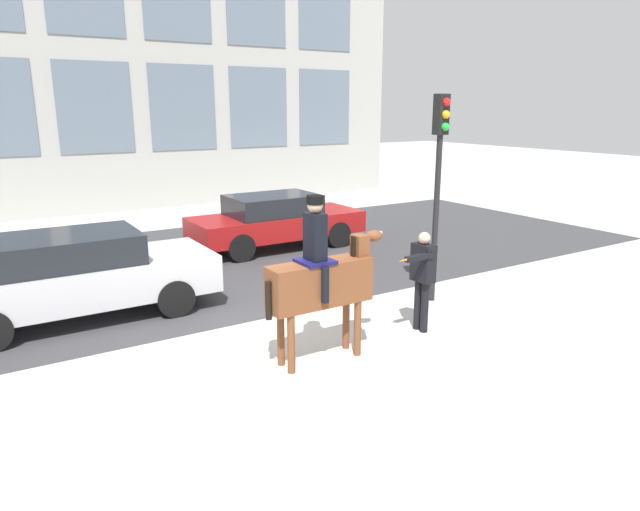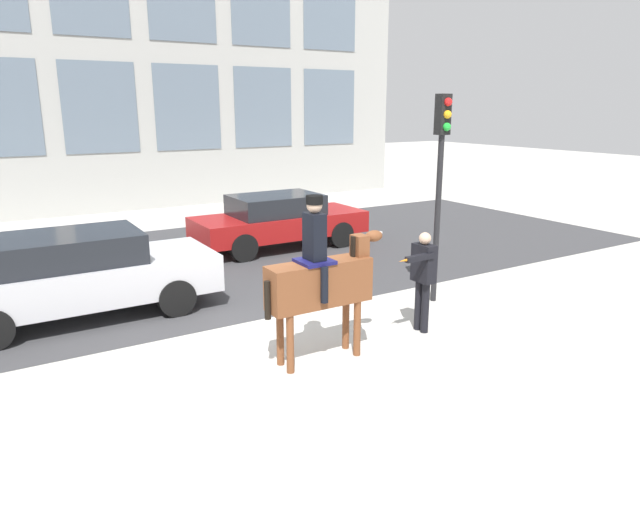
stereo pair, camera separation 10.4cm
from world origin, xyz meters
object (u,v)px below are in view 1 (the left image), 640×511
mounted_horse_lead (322,279)px  pedestrian_bystander (422,274)px  street_car_far_lane (276,220)px  street_car_near_lane (76,274)px  traffic_light (439,166)px

mounted_horse_lead → pedestrian_bystander: 2.03m
mounted_horse_lead → street_car_far_lane: (2.67, 6.56, -0.50)m
pedestrian_bystander → street_car_near_lane: (-4.78, 3.70, -0.20)m
pedestrian_bystander → traffic_light: 2.30m
street_car_near_lane → street_car_far_lane: 6.10m
street_car_far_lane → traffic_light: traffic_light is taller
mounted_horse_lead → pedestrian_bystander: bearing=2.3°
street_car_near_lane → traffic_light: (6.03, -2.64, 1.81)m
mounted_horse_lead → street_car_far_lane: bearing=68.0°
mounted_horse_lead → traffic_light: size_ratio=0.64×
pedestrian_bystander → street_car_near_lane: bearing=-40.1°
street_car_near_lane → traffic_light: traffic_light is taller
street_car_far_lane → traffic_light: 5.76m
street_car_near_lane → traffic_light: bearing=-23.6°
mounted_horse_lead → street_car_near_lane: bearing=126.3°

